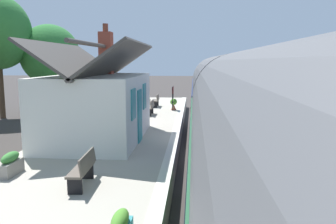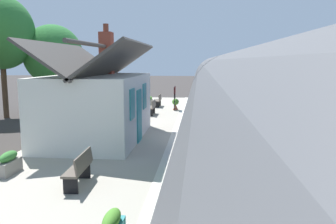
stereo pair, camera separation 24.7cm
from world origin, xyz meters
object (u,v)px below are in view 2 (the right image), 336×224
Objects in this scene: planter_under_sign at (9,163)px; station_sign_board at (175,92)px; planter_edge_far at (131,107)px; planter_by_door at (176,104)px; planter_edge_near at (103,108)px; planter_bench_left at (150,100)px; train at (262,174)px; bench_near_building at (152,107)px; bench_platform_end at (80,168)px; tree_far_right at (1,33)px; bench_by_lamp at (158,100)px; tree_distant at (53,55)px; station_building at (98,104)px.

station_sign_board reaches higher than planter_under_sign.
planter_edge_far reaches higher than planter_by_door.
planter_bench_left is at bearing -21.84° from planter_edge_near.
planter_bench_left is (5.35, -0.40, -0.21)m from planter_edge_far.
bench_near_building is (14.69, 3.87, -0.90)m from train.
tree_far_right is (14.94, 10.80, 4.70)m from bench_platform_end.
station_sign_board is (-1.58, -1.27, 0.71)m from bench_by_lamp.
planter_by_door is 0.11× the size of tree_distant.
tree_far_right is at bearing 45.52° from station_building.
bench_platform_end is 0.21× the size of tree_distant.
train is at bearing -171.09° from station_sign_board.
planter_by_door is at bearing -32.88° from station_sign_board.
bench_platform_end is 2.48m from planter_under_sign.
tree_far_right is at bearing 85.91° from station_sign_board.
bench_platform_end is (-15.65, 0.21, 0.00)m from bench_by_lamp.
bench_platform_end is 1.90× the size of planter_edge_near.
train reaches higher than planter_bench_left.
planter_bench_left is at bearing 31.57° from bench_by_lamp.
station_sign_board is (16.82, 2.64, -0.18)m from train.
planter_under_sign is at bearing 173.67° from planter_bench_left.
planter_under_sign is (-10.95, -0.30, -0.11)m from planter_edge_near.
bench_platform_end and bench_near_building have the same top height.
bench_platform_end is 0.90× the size of station_sign_board.
planter_under_sign is 13.91m from station_sign_board.
tree_distant is at bearing 31.57° from train.
planter_edge_near is (11.68, 2.67, -0.06)m from bench_platform_end.
planter_by_door is at bearing -44.16° from planter_edge_far.
bench_platform_end is at bearing -154.84° from tree_distant.
planter_edge_far is (-4.08, 1.18, 0.03)m from bench_by_lamp.
planter_edge_near is at bearing -134.28° from tree_distant.
station_building is 9.18m from planter_by_door.
station_building is at bearing 168.28° from bench_near_building.
train is 32.99× the size of planter_edge_far.
planter_under_sign is 17.23m from tree_far_right.
train is at bearing -123.75° from bench_platform_end.
planter_edge_far is at bearing -7.32° from planter_under_sign.
tree_far_right reaches higher than planter_under_sign.
tree_distant reaches higher than bench_by_lamp.
planter_bench_left is at bearing -6.33° from planter_under_sign.
tree_distant is at bearing 53.04° from planter_edge_far.
station_building is 10.36m from bench_by_lamp.
tree_distant is (5.08, 5.20, 3.24)m from planter_edge_near.
planter_edge_near is at bearing 144.07° from bench_by_lamp.
station_sign_board is (2.13, -1.23, 0.71)m from bench_near_building.
station_building reaches higher than planter_edge_near.
bench_near_building is 1.48× the size of planter_under_sign.
planter_by_door is (16.90, 2.59, -0.97)m from train.
planter_edge_far is 1.27× the size of planter_by_door.
tree_distant is at bearing 82.18° from bench_by_lamp.
bench_platform_end is at bearing 173.82° from planter_by_door.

